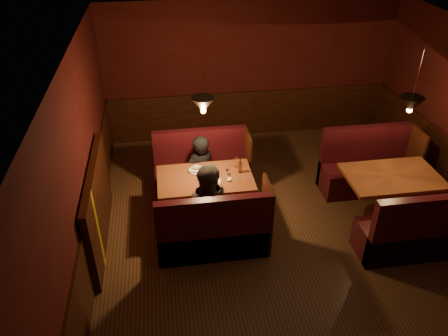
{
  "coord_description": "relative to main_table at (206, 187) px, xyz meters",
  "views": [
    {
      "loc": [
        -1.82,
        -4.98,
        4.65
      ],
      "look_at": [
        -0.98,
        0.69,
        0.95
      ],
      "focal_mm": 35.0,
      "sensor_mm": 36.0,
      "label": 1
    }
  ],
  "objects": [
    {
      "name": "room",
      "position": [
        0.98,
        -0.65,
        0.43
      ],
      "size": [
        6.02,
        7.02,
        2.92
      ],
      "color": "#472F18",
      "rests_on": "ground"
    },
    {
      "name": "second_table",
      "position": [
        2.91,
        -0.42,
        -0.0
      ],
      "size": [
        1.48,
        0.94,
        0.83
      ],
      "color": "#6A320F",
      "rests_on": "ground"
    },
    {
      "name": "main_table",
      "position": [
        0.0,
        0.0,
        0.0
      ],
      "size": [
        1.5,
        0.91,
        1.05
      ],
      "color": "#6A320F",
      "rests_on": "ground"
    },
    {
      "name": "second_bench_far",
      "position": [
        2.95,
        0.46,
        -0.25
      ],
      "size": [
        1.63,
        0.61,
        1.17
      ],
      "color": "black",
      "rests_on": "ground"
    },
    {
      "name": "diner_b",
      "position": [
        0.01,
        -0.6,
        0.23
      ],
      "size": [
        0.9,
        0.74,
        1.71
      ],
      "primitive_type": "imported",
      "rotation": [
        0.0,
        0.0,
        -0.12
      ],
      "color": "#39322F",
      "rests_on": "ground"
    },
    {
      "name": "main_bench_far",
      "position": [
        0.02,
        0.85,
        -0.26
      ],
      "size": [
        1.65,
        0.59,
        1.13
      ],
      "color": "black",
      "rests_on": "ground"
    },
    {
      "name": "main_bench_near",
      "position": [
        0.02,
        -0.85,
        -0.26
      ],
      "size": [
        1.65,
        0.59,
        1.13
      ],
      "color": "black",
      "rests_on": "ground"
    },
    {
      "name": "diner_a",
      "position": [
        -0.05,
        0.56,
        0.17
      ],
      "size": [
        0.68,
        0.59,
        1.59
      ],
      "primitive_type": "imported",
      "rotation": [
        0.0,
        0.0,
        3.57
      ],
      "color": "black",
      "rests_on": "ground"
    },
    {
      "name": "second_bench_near",
      "position": [
        2.95,
        -1.31,
        -0.25
      ],
      "size": [
        1.63,
        0.61,
        1.17
      ],
      "color": "black",
      "rests_on": "ground"
    }
  ]
}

